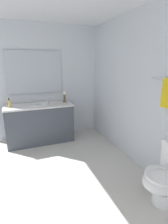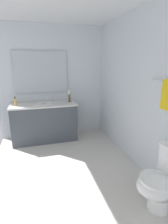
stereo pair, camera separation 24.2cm
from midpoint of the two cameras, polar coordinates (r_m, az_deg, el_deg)
The scene contains 9 objects.
floor at distance 2.99m, azimuth -3.18°, elevation -18.12°, with size 3.13×2.35×0.02m, color beige.
wall_back at distance 2.99m, azimuth 19.15°, elevation 6.67°, with size 3.13×0.04×2.45m, color silver.
wall_left at distance 4.05m, azimuth -8.44°, elevation 9.53°, with size 0.04×2.35×2.45m, color silver.
vanity_cabinet at distance 3.88m, azimuth -10.93°, elevation -3.24°, with size 0.58×1.38×0.81m.
sink_basin at distance 3.78m, azimuth -11.21°, elevation 2.05°, with size 0.40×0.40×0.24m.
mirror at distance 3.96m, azimuth -12.12°, elevation 12.57°, with size 0.02×1.14×0.88m, color silver.
candle_holder_tall at distance 3.89m, azimuth -3.00°, elevation 5.25°, with size 0.09×0.09×0.25m.
soap_bottle at distance 3.76m, azimuth -19.78°, elevation 3.10°, with size 0.06×0.06×0.18m.
toilet at distance 2.34m, azimuth 26.98°, elevation -19.58°, with size 0.39×0.54×0.75m.
Camera 2 is at (2.46, -0.41, 1.65)m, focal length 28.07 mm.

